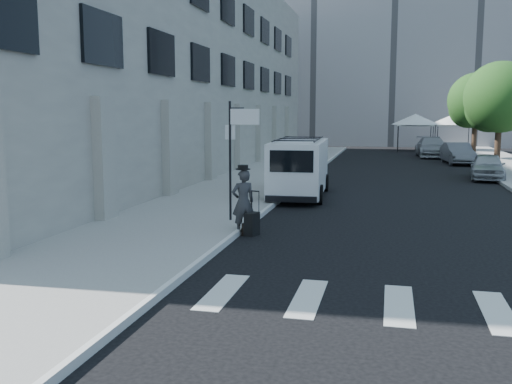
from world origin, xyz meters
The scene contains 16 objects.
ground centered at (0.00, 0.00, 0.00)m, with size 120.00×120.00×0.00m, color black.
sidewalk_left centered at (-4.25, 16.00, 0.07)m, with size 4.50×48.00×0.15m, color gray.
building_left centered at (-11.50, 18.00, 6.00)m, with size 10.00×44.00×12.00m, color gray.
building_far centered at (2.00, 50.00, 12.50)m, with size 22.00×12.00×25.00m, color slate.
sign_pole centered at (-2.36, 3.20, 2.65)m, with size 1.03×0.07×3.50m.
tree_near centered at (7.50, 20.15, 3.97)m, with size 3.80×3.83×6.03m.
tree_far centered at (7.50, 29.15, 3.97)m, with size 3.80×3.83×6.03m.
tent_left centered at (4.00, 38.00, 2.71)m, with size 4.00×4.00×3.20m.
tent_right centered at (7.20, 38.50, 2.71)m, with size 4.00×4.00×3.20m.
businessman centered at (-1.90, 2.00, 0.90)m, with size 0.65×0.43×1.79m, color #323234.
briefcase centered at (-1.81, 2.00, 0.17)m, with size 0.12×0.44×0.34m, color black.
suitcase centered at (-1.63, 1.92, 0.32)m, with size 0.37×0.49×1.21m.
cargo_van centered at (-1.51, 9.49, 1.15)m, with size 2.30×5.94×2.21m.
parked_car_a centered at (6.72, 17.26, 0.66)m, with size 1.56×3.88×1.32m, color #A0A3A7.
parked_car_b centered at (6.24, 26.04, 0.69)m, with size 1.46×4.20×1.38m, color slate.
parked_car_c centered at (5.00, 31.61, 0.75)m, with size 2.09×5.14×1.49m, color #9B9CA2.
Camera 1 is at (1.96, -12.87, 3.32)m, focal length 40.00 mm.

